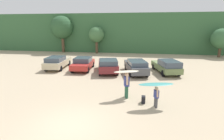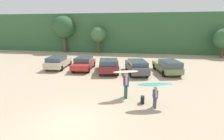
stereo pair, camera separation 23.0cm
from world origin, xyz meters
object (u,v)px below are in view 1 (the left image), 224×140
at_px(parked_car_champagne, 57,62).
at_px(surfboard_teal, 156,84).
at_px(person_child, 156,96).
at_px(person_adult, 127,84).
at_px(backpack_dropped, 143,100).
at_px(parked_car_maroon, 108,65).
at_px(parked_car_olive_green, 167,66).
at_px(parked_car_dark_gray, 136,66).
at_px(surfboard_cream, 127,72).
at_px(parked_car_red, 83,63).

xyz_separation_m(parked_car_champagne, surfboard_teal, (10.43, -8.48, 0.66)).
xyz_separation_m(person_child, surfboard_teal, (-0.04, 0.12, 0.68)).
height_order(person_adult, surfboard_teal, person_adult).
bearing_deg(backpack_dropped, parked_car_maroon, 116.42).
distance_m(parked_car_champagne, surfboard_teal, 13.46).
bearing_deg(surfboard_teal, person_child, 93.23).
relative_size(parked_car_maroon, backpack_dropped, 10.84).
bearing_deg(parked_car_olive_green, parked_car_champagne, 75.20).
bearing_deg(parked_car_dark_gray, person_adult, 162.17).
xyz_separation_m(person_adult, backpack_dropped, (1.14, -0.73, -0.77)).
xyz_separation_m(parked_car_maroon, person_adult, (2.48, -6.56, 0.20)).
bearing_deg(surfboard_teal, surfboard_cream, -46.64).
distance_m(parked_car_maroon, backpack_dropped, 8.16).
height_order(parked_car_dark_gray, parked_car_olive_green, parked_car_olive_green).
relative_size(parked_car_maroon, person_adult, 2.77).
relative_size(surfboard_cream, backpack_dropped, 4.05).
xyz_separation_m(person_child, backpack_dropped, (-0.73, 0.49, -0.51)).
relative_size(parked_car_maroon, surfboard_cream, 2.68).
bearing_deg(surfboard_cream, surfboard_teal, 125.65).
bearing_deg(surfboard_cream, parked_car_olive_green, -139.18).
distance_m(surfboard_cream, backpack_dropped, 2.13).
relative_size(person_adult, backpack_dropped, 3.91).
distance_m(parked_car_red, surfboard_teal, 11.09).
xyz_separation_m(parked_car_olive_green, person_adult, (-3.64, -7.15, 0.23)).
distance_m(parked_car_red, surfboard_cream, 9.04).
relative_size(parked_car_dark_gray, parked_car_olive_green, 1.01).
xyz_separation_m(parked_car_champagne, parked_car_maroon, (6.11, -0.81, 0.03)).
bearing_deg(surfboard_cream, person_child, 123.67).
bearing_deg(parked_car_olive_green, surfboard_teal, 153.92).
height_order(parked_car_red, person_adult, person_adult).
xyz_separation_m(parked_car_red, surfboard_cream, (5.44, -7.14, 1.08)).
relative_size(parked_car_champagne, surfboard_cream, 2.58).
bearing_deg(parked_car_dark_gray, surfboard_teal, 176.48).
bearing_deg(parked_car_maroon, parked_car_champagne, 69.72).
relative_size(parked_car_red, surfboard_cream, 2.41).
relative_size(parked_car_champagne, person_adult, 2.67).
bearing_deg(person_child, parked_car_olive_green, -115.59).
bearing_deg(backpack_dropped, parked_car_champagne, 140.23).
relative_size(parked_car_champagne, parked_car_olive_green, 0.98).
xyz_separation_m(parked_car_champagne, surfboard_cream, (8.57, -7.29, 1.06)).
xyz_separation_m(parked_car_red, person_child, (7.33, -8.44, -0.00)).
relative_size(surfboard_teal, backpack_dropped, 4.92).
bearing_deg(person_adult, parked_car_olive_green, -130.65).
relative_size(parked_car_dark_gray, person_adult, 2.76).
relative_size(parked_car_champagne, parked_car_dark_gray, 0.97).
bearing_deg(person_child, person_adult, -46.88).
xyz_separation_m(person_adult, surfboard_cream, (-0.02, 0.08, 0.83)).
relative_size(parked_car_champagne, parked_car_red, 1.07).
xyz_separation_m(parked_car_olive_green, backpack_dropped, (-2.50, -7.88, -0.54)).
bearing_deg(backpack_dropped, surfboard_cream, 145.17).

